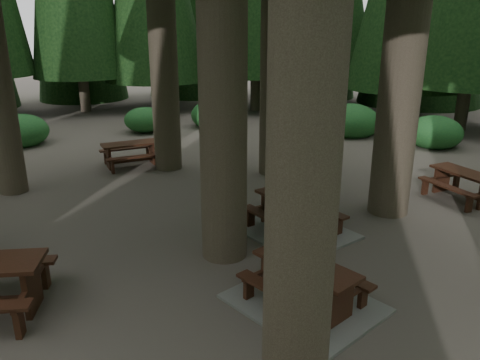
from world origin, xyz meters
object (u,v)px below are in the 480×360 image
Objects in this scene: picnic_table_b at (130,151)px; picnic_table_c at (294,220)px; picnic_table_a at (305,291)px; picnic_table_d at (464,181)px.

picnic_table_c is at bearing -73.06° from picnic_table_b.
picnic_table_a is 1.15× the size of picnic_table_d.
picnic_table_a is at bearing -69.38° from picnic_table_d.
picnic_table_c reaches higher than picnic_table_a.
picnic_table_c is at bearing 135.42° from picnic_table_a.
picnic_table_a is at bearing -85.72° from picnic_table_b.
picnic_table_b is 9.36m from picnic_table_d.
picnic_table_d is (8.81, 3.19, -0.00)m from picnic_table_b.
picnic_table_c is (-1.58, 2.20, 0.02)m from picnic_table_a.
picnic_table_c reaches higher than picnic_table_b.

